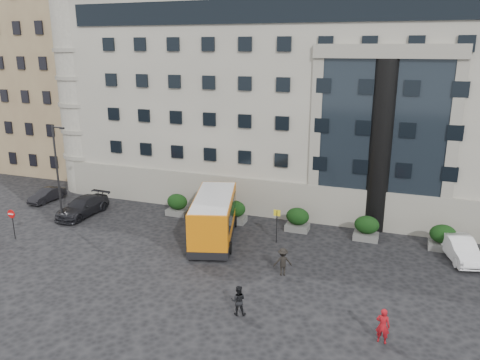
% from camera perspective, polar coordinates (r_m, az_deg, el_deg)
% --- Properties ---
extents(ground, '(120.00, 120.00, 0.00)m').
position_cam_1_polar(ground, '(32.23, -7.61, -9.57)').
color(ground, black).
rests_on(ground, ground).
extents(civic_building, '(44.00, 24.00, 18.00)m').
position_cam_1_polar(civic_building, '(48.53, 10.76, 10.00)').
color(civic_building, gray).
rests_on(civic_building, ground).
extents(entrance_column, '(1.80, 1.80, 13.00)m').
position_cam_1_polar(entrance_column, '(36.74, 16.77, 3.80)').
color(entrance_column, black).
rests_on(entrance_column, ground).
extents(apartment_near, '(14.00, 14.00, 20.00)m').
position_cam_1_polar(apartment_near, '(59.38, -20.06, 11.35)').
color(apartment_near, '#846C4D').
rests_on(apartment_near, ground).
extents(apartment_far, '(13.00, 13.00, 22.00)m').
position_cam_1_polar(apartment_far, '(75.65, -13.09, 13.44)').
color(apartment_far, '#7E6749').
rests_on(apartment_far, ground).
extents(hedge_a, '(1.80, 1.26, 1.84)m').
position_cam_1_polar(hedge_a, '(40.02, -7.64, -2.97)').
color(hedge_a, '#5C5C5A').
rests_on(hedge_a, ground).
extents(hedge_b, '(1.80, 1.26, 1.84)m').
position_cam_1_polar(hedge_b, '(38.00, -0.65, -3.86)').
color(hedge_b, '#5C5C5A').
rests_on(hedge_b, ground).
extents(hedge_c, '(1.80, 1.26, 1.84)m').
position_cam_1_polar(hedge_c, '(36.61, 7.03, -4.77)').
color(hedge_c, '#5C5C5A').
rests_on(hedge_c, ground).
extents(hedge_d, '(1.80, 1.26, 1.84)m').
position_cam_1_polar(hedge_d, '(35.92, 15.17, -5.64)').
color(hedge_d, '#5C5C5A').
rests_on(hedge_d, ground).
extents(hedge_e, '(1.80, 1.26, 1.84)m').
position_cam_1_polar(hedge_e, '(35.98, 23.47, -6.41)').
color(hedge_e, '#5C5C5A').
rests_on(hedge_e, ground).
extents(street_lamp, '(1.16, 0.18, 8.00)m').
position_cam_1_polar(street_lamp, '(39.64, -21.33, 1.07)').
color(street_lamp, '#262628').
rests_on(street_lamp, ground).
extents(bus_stop_sign, '(0.50, 0.08, 2.52)m').
position_cam_1_polar(bus_stop_sign, '(33.98, 4.51, -4.92)').
color(bus_stop_sign, '#262628').
rests_on(bus_stop_sign, ground).
extents(no_entry_sign, '(0.64, 0.16, 2.32)m').
position_cam_1_polar(no_entry_sign, '(38.35, -26.04, -4.22)').
color(no_entry_sign, '#262628').
rests_on(no_entry_sign, ground).
extents(minibus, '(4.89, 8.41, 3.32)m').
position_cam_1_polar(minibus, '(34.49, -3.21, -4.40)').
color(minibus, orange).
rests_on(minibus, ground).
extents(red_truck, '(3.42, 6.12, 3.13)m').
position_cam_1_polar(red_truck, '(48.59, -14.23, 0.91)').
color(red_truck, maroon).
rests_on(red_truck, ground).
extents(parked_car_b, '(1.53, 3.77, 1.22)m').
position_cam_1_polar(parked_car_b, '(46.73, -22.45, -1.70)').
color(parked_car_b, black).
rests_on(parked_car_b, ground).
extents(parked_car_c, '(2.37, 5.38, 1.54)m').
position_cam_1_polar(parked_car_c, '(41.79, -18.64, -3.09)').
color(parked_car_c, black).
rests_on(parked_car_c, ground).
extents(parked_car_d, '(2.76, 5.11, 1.36)m').
position_cam_1_polar(parked_car_d, '(50.46, -10.94, 0.59)').
color(parked_car_d, black).
rests_on(parked_car_d, ground).
extents(white_taxi, '(2.85, 4.91, 1.53)m').
position_cam_1_polar(white_taxi, '(34.97, 25.27, -7.57)').
color(white_taxi, white).
rests_on(white_taxi, ground).
extents(pedestrian_a, '(0.71, 0.51, 1.82)m').
position_cam_1_polar(pedestrian_a, '(24.49, 17.01, -16.62)').
color(pedestrian_a, '#A41018').
rests_on(pedestrian_a, ground).
extents(pedestrian_b, '(0.95, 0.83, 1.67)m').
position_cam_1_polar(pedestrian_b, '(25.64, -0.22, -14.46)').
color(pedestrian_b, black).
rests_on(pedestrian_b, ground).
extents(pedestrian_c, '(1.33, 1.10, 1.80)m').
position_cam_1_polar(pedestrian_c, '(29.70, 5.24, -9.89)').
color(pedestrian_c, black).
rests_on(pedestrian_c, ground).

